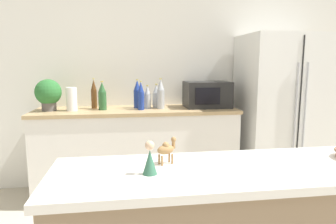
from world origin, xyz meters
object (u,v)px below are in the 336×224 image
object	(u,v)px
back_bottle_0	(148,97)
camel_figurine	(167,149)
back_bottle_3	(161,94)
paper_towel_roll	(72,99)
potted_plant	(48,93)
back_bottle_4	(156,96)
back_bottle_6	(141,96)
microwave	(207,94)
wise_man_figurine_blue	(150,160)
back_bottle_5	(137,94)
back_bottle_2	(94,94)
refrigerator	(281,113)
back_bottle_1	(102,96)

from	to	relation	value
back_bottle_0	camel_figurine	size ratio (longest dim) A/B	2.06
back_bottle_0	back_bottle_3	distance (m)	0.14
paper_towel_roll	back_bottle_0	world-z (taller)	back_bottle_0
potted_plant	back_bottle_3	size ratio (longest dim) A/B	1.00
back_bottle_4	back_bottle_6	distance (m)	0.23
microwave	back_bottle_6	distance (m)	0.73
back_bottle_0	back_bottle_6	bearing A→B (deg)	-132.46
back_bottle_3	wise_man_figurine_blue	bearing A→B (deg)	-98.22
paper_towel_roll	microwave	world-z (taller)	microwave
potted_plant	paper_towel_roll	bearing A→B (deg)	-7.64
paper_towel_roll	back_bottle_0	xyz separation A→B (m)	(0.77, 0.05, -0.00)
microwave	back_bottle_5	size ratio (longest dim) A/B	1.56
back_bottle_4	back_bottle_2	bearing A→B (deg)	178.56
paper_towel_roll	back_bottle_6	size ratio (longest dim) A/B	0.79
microwave	back_bottle_3	bearing A→B (deg)	-175.61
back_bottle_6	wise_man_figurine_blue	world-z (taller)	back_bottle_6
potted_plant	microwave	size ratio (longest dim) A/B	0.66
refrigerator	microwave	world-z (taller)	refrigerator
potted_plant	paper_towel_roll	distance (m)	0.24
microwave	back_bottle_5	distance (m)	0.76
back_bottle_1	back_bottle_5	xyz separation A→B (m)	(0.36, 0.08, 0.01)
microwave	back_bottle_2	bearing A→B (deg)	176.98
potted_plant	back_bottle_3	xyz separation A→B (m)	(1.13, -0.01, -0.02)
back_bottle_2	back_bottle_6	size ratio (longest dim) A/B	1.08
potted_plant	camel_figurine	world-z (taller)	potted_plant
paper_towel_roll	back_bottle_6	distance (m)	0.70
microwave	back_bottle_4	world-z (taller)	microwave
paper_towel_roll	wise_man_figurine_blue	world-z (taller)	paper_towel_roll
back_bottle_6	back_bottle_0	bearing A→B (deg)	47.54
back_bottle_4	back_bottle_3	bearing A→B (deg)	-67.72
back_bottle_1	wise_man_figurine_blue	bearing A→B (deg)	-80.68
potted_plant	microwave	world-z (taller)	potted_plant
refrigerator	potted_plant	xyz separation A→B (m)	(-2.49, 0.05, 0.25)
potted_plant	wise_man_figurine_blue	distance (m)	2.14
microwave	back_bottle_2	xyz separation A→B (m)	(-1.21, 0.06, 0.01)
back_bottle_0	back_bottle_3	xyz separation A→B (m)	(0.14, -0.03, 0.03)
potted_plant	back_bottle_4	world-z (taller)	potted_plant
back_bottle_0	refrigerator	bearing A→B (deg)	-2.62
potted_plant	microwave	xyz separation A→B (m)	(1.65, 0.03, -0.04)
potted_plant	wise_man_figurine_blue	size ratio (longest dim) A/B	2.28
refrigerator	camel_figurine	bearing A→B (deg)	-130.81
refrigerator	back_bottle_3	size ratio (longest dim) A/B	5.34
back_bottle_1	back_bottle_2	xyz separation A→B (m)	(-0.09, 0.10, 0.01)
back_bottle_0	back_bottle_5	size ratio (longest dim) A/B	0.81
back_bottle_4	back_bottle_6	size ratio (longest dim) A/B	0.87
back_bottle_2	camel_figurine	bearing A→B (deg)	-75.58
potted_plant	back_bottle_1	bearing A→B (deg)	-1.04
back_bottle_1	back_bottle_4	world-z (taller)	back_bottle_1
wise_man_figurine_blue	back_bottle_5	bearing A→B (deg)	88.85
back_bottle_3	camel_figurine	xyz separation A→B (m)	(-0.20, -1.84, -0.07)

